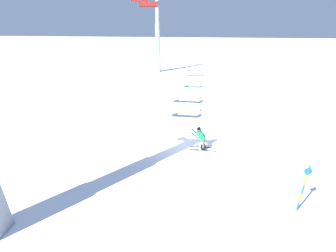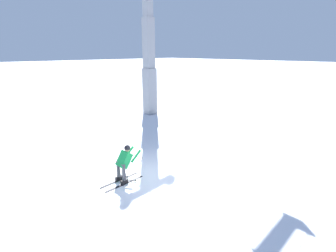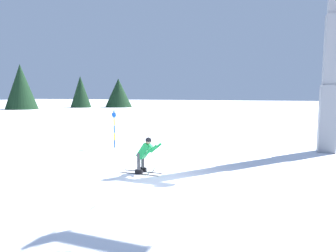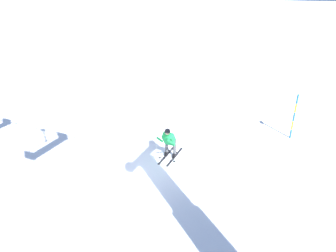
# 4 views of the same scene
# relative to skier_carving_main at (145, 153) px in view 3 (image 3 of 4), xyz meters

# --- Properties ---
(ground_plane) EXTENTS (260.00, 260.00, 0.00)m
(ground_plane) POSITION_rel_skier_carving_main_xyz_m (0.58, 0.96, -0.79)
(ground_plane) COLOR white
(skier_carving_main) EXTENTS (0.71, 1.60, 1.52)m
(skier_carving_main) POSITION_rel_skier_carving_main_xyz_m (0.00, 0.00, 0.00)
(skier_carving_main) COLOR black
(skier_carving_main) RESTS_ON ground_plane
(lift_tower_near) EXTENTS (0.79, 2.43, 10.93)m
(lift_tower_near) POSITION_rel_skier_carving_main_xyz_m (-7.01, 7.06, 3.73)
(lift_tower_near) COLOR gray
(lift_tower_near) RESTS_ON ground_plane
(trail_marker_pole) EXTENTS (0.07, 0.28, 2.09)m
(trail_marker_pole) POSITION_rel_skier_carving_main_xyz_m (-4.35, -3.88, 0.34)
(trail_marker_pole) COLOR blue
(trail_marker_pole) RESTS_ON ground_plane
(tree_line_ridge) EXTENTS (26.27, 26.03, 8.84)m
(tree_line_ridge) POSITION_rel_skier_carving_main_xyz_m (-39.04, -40.04, 2.79)
(tree_line_ridge) COLOR black
(tree_line_ridge) RESTS_ON ground_plane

